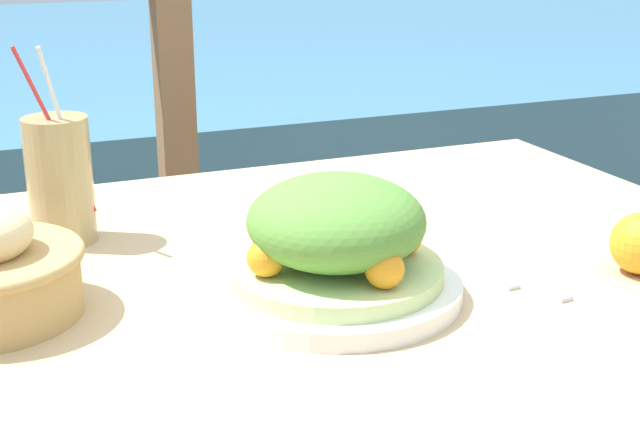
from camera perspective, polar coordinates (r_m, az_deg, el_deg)
The scene contains 7 objects.
patio_table at distance 1.10m, azimuth 1.99°, elevation -8.14°, with size 1.07×0.88×0.77m.
railing_fence at distance 1.84m, azimuth -9.34°, elevation 8.39°, with size 2.80×0.08×1.13m.
sea_backdrop at distance 4.36m, azimuth -16.72°, elevation 6.50°, with size 12.00×4.00×0.61m.
salad_plate at distance 0.94m, azimuth 1.07°, elevation -2.11°, with size 0.27×0.27×0.13m.
drink_glass at distance 1.14m, azimuth -16.31°, elevation 2.08°, with size 0.08×0.08×0.25m.
fork at distance 1.06m, azimuth 9.41°, elevation -3.00°, with size 0.03×0.18×0.00m.
knife at distance 1.04m, azimuth 12.09°, elevation -3.68°, with size 0.04×0.18×0.00m.
Camera 1 is at (-0.41, -0.89, 1.15)m, focal length 50.00 mm.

